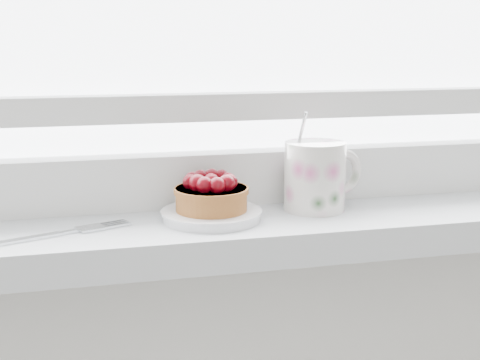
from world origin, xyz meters
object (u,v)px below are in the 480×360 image
object	(u,v)px
raspberry_tart	(211,193)
floral_mug	(317,175)
fork	(47,235)
saucer	(212,215)

from	to	relation	value
raspberry_tart	floral_mug	bearing A→B (deg)	6.24
raspberry_tart	floral_mug	distance (m)	0.14
floral_mug	fork	distance (m)	0.34
saucer	fork	size ratio (longest dim) A/B	0.65
raspberry_tart	floral_mug	world-z (taller)	floral_mug
saucer	fork	distance (m)	0.20
raspberry_tart	floral_mug	size ratio (longest dim) A/B	0.72
raspberry_tart	fork	bearing A→B (deg)	-172.30
saucer	fork	xyz separation A→B (m)	(-0.19, -0.03, -0.00)
fork	raspberry_tart	bearing A→B (deg)	7.70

